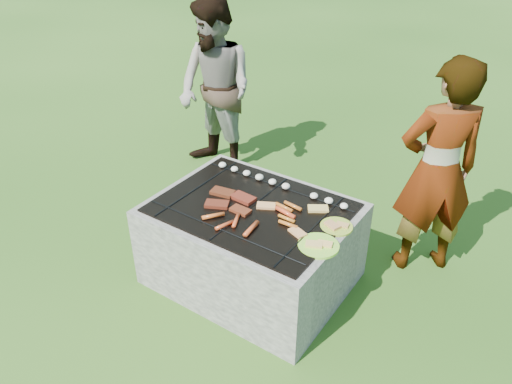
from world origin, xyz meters
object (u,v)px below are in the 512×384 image
plate_far (336,226)px  bystander (216,91)px  plate_near (318,245)px  cook (437,171)px  fire_pit (252,246)px

plate_far → bystander: (-1.77, 1.05, 0.20)m
plate_near → plate_far: bearing=90.2°
plate_near → bystander: bearing=144.0°
plate_near → cook: 1.05m
plate_far → plate_near: 0.24m
plate_near → cook: bearing=68.9°
cook → bystander: (-2.14, 0.32, 0.03)m
plate_far → plate_near: size_ratio=0.96×
fire_pit → bystander: size_ratio=0.80×
plate_far → fire_pit: bearing=-168.3°
fire_pit → bystander: bearing=136.1°
plate_far → bystander: size_ratio=0.16×
fire_pit → plate_near: 0.66m
fire_pit → plate_far: bearing=11.7°
fire_pit → bystander: 1.76m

